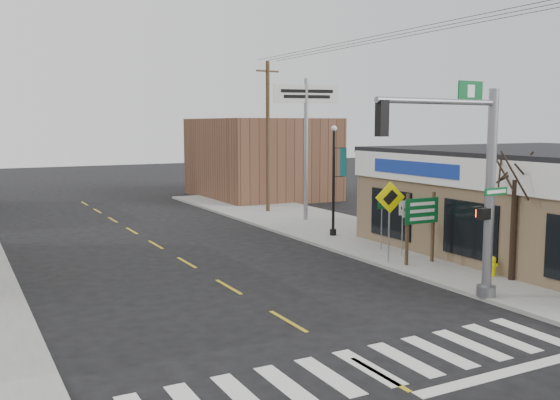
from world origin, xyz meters
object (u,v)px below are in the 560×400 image
guide_sign (421,218)px  lamp_post (335,172)px  dance_center_sign (306,115)px  traffic_signal_pole (472,172)px  utility_pole_far (268,135)px  fire_hydrant (493,265)px  bare_tree (517,161)px

guide_sign → lamp_post: bearing=87.4°
lamp_post → dance_center_sign: dance_center_sign is taller
traffic_signal_pole → lamp_post: 11.04m
utility_pole_far → fire_hydrant: bearing=-97.7°
traffic_signal_pole → bare_tree: (2.97, 1.03, 0.15)m
traffic_signal_pole → utility_pole_far: bearing=75.4°
fire_hydrant → lamp_post: bearing=92.9°
lamp_post → traffic_signal_pole: bearing=-95.4°
bare_tree → utility_pole_far: bearing=89.1°
traffic_signal_pole → dance_center_sign: dance_center_sign is taller
utility_pole_far → traffic_signal_pole: bearing=-105.7°
fire_hydrant → dance_center_sign: dance_center_sign is taller
guide_sign → utility_pole_far: 15.32m
lamp_post → dance_center_sign: 5.52m
traffic_signal_pole → lamp_post: size_ratio=1.25×
fire_hydrant → bare_tree: bare_tree is taller
traffic_signal_pole → utility_pole_far: utility_pole_far is taller
utility_pole_far → bare_tree: bearing=-97.0°
bare_tree → dance_center_sign: bearing=87.7°
guide_sign → lamp_post: size_ratio=0.52×
bare_tree → utility_pole_far: size_ratio=0.57×
fire_hydrant → traffic_signal_pole: bearing=-149.0°
traffic_signal_pole → fire_hydrant: (2.79, 1.67, -3.38)m
utility_pole_far → guide_sign: bearing=-101.3°
fire_hydrant → guide_sign: bearing=108.5°
guide_sign → bare_tree: bare_tree is taller
traffic_signal_pole → dance_center_sign: 15.96m
traffic_signal_pole → lamp_post: traffic_signal_pole is taller
dance_center_sign → bare_tree: 14.53m
fire_hydrant → lamp_post: size_ratio=0.14×
dance_center_sign → utility_pole_far: utility_pole_far is taller
fire_hydrant → lamp_post: 9.45m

